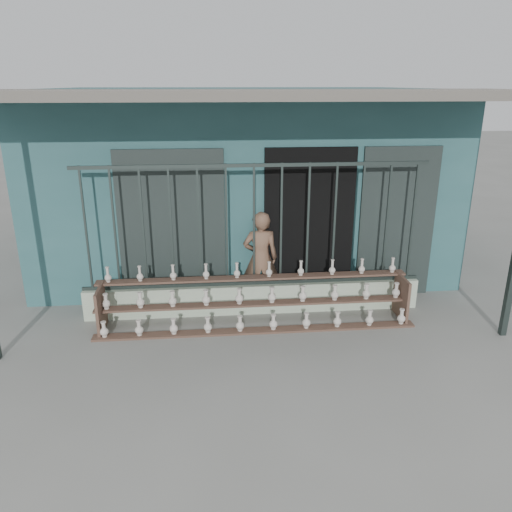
{
  "coord_description": "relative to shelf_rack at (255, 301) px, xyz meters",
  "views": [
    {
      "loc": [
        -0.63,
        -5.56,
        3.29
      ],
      "look_at": [
        0.0,
        1.0,
        1.0
      ],
      "focal_mm": 35.0,
      "sensor_mm": 36.0,
      "label": 1
    }
  ],
  "objects": [
    {
      "name": "workshop_building",
      "position": [
        0.03,
        3.34,
        1.26
      ],
      "size": [
        7.4,
        6.6,
        3.21
      ],
      "color": "#2A5558",
      "rests_on": "ground"
    },
    {
      "name": "ground",
      "position": [
        0.02,
        -0.89,
        -0.36
      ],
      "size": [
        60.0,
        60.0,
        0.0
      ],
      "primitive_type": "plane",
      "color": "slate"
    },
    {
      "name": "shelf_rack",
      "position": [
        0.0,
        0.0,
        0.0
      ],
      "size": [
        4.5,
        0.68,
        0.85
      ],
      "color": "brown",
      "rests_on": "ground"
    },
    {
      "name": "parapet_wall",
      "position": [
        0.02,
        0.41,
        -0.13
      ],
      "size": [
        5.0,
        0.2,
        0.45
      ],
      "primitive_type": "cube",
      "color": "#B3C6AA",
      "rests_on": "ground"
    },
    {
      "name": "elderly_woman",
      "position": [
        0.15,
        0.74,
        0.38
      ],
      "size": [
        0.54,
        0.36,
        1.48
      ],
      "primitive_type": "imported",
      "rotation": [
        0.0,
        0.0,
        3.13
      ],
      "color": "brown",
      "rests_on": "ground"
    },
    {
      "name": "security_fence",
      "position": [
        0.02,
        0.41,
        0.99
      ],
      "size": [
        5.0,
        0.04,
        1.8
      ],
      "color": "#283330",
      "rests_on": "parapet_wall"
    }
  ]
}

